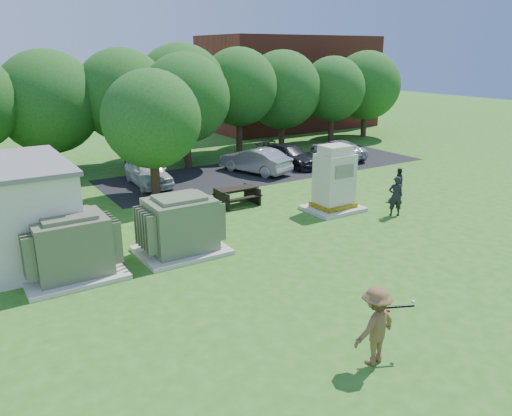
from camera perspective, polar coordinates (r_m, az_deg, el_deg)
ground at (r=15.77m, az=7.84°, el=-8.26°), size 120.00×120.00×0.00m
brick_building at (r=46.67m, az=3.78°, el=14.11°), size 15.00×8.00×8.00m
parking_strip at (r=30.01m, az=1.66°, el=4.46°), size 20.00×6.00×0.01m
transformer_left at (r=16.59m, az=-20.41°, el=-4.27°), size 3.00×2.40×2.07m
transformer_right at (r=17.59m, az=-8.63°, el=-2.08°), size 3.00×2.40×2.07m
generator_cabinet at (r=22.20m, az=8.92°, el=2.91°), size 2.40×1.97×2.93m
picnic_table at (r=22.93m, az=-2.18°, el=1.58°), size 1.89×1.42×0.81m
batter at (r=11.79m, az=13.47°, el=-12.97°), size 1.27×0.82×1.87m
person_by_generator at (r=22.15m, az=15.66°, el=1.32°), size 0.76×0.68×1.74m
person_at_picnic at (r=20.22m, az=-6.27°, el=-0.06°), size 0.90×0.88×1.47m
person_walking_right at (r=24.78m, az=15.99°, el=2.72°), size 0.77×0.95×1.51m
car_white at (r=26.90m, az=-12.23°, el=4.05°), size 1.89×4.25×1.42m
car_silver_a at (r=28.99m, az=-0.10°, el=5.46°), size 2.83×4.67×1.45m
car_dark at (r=30.80m, az=3.82°, el=5.99°), size 2.65×4.71×1.29m
car_silver_b at (r=33.29m, az=9.18°, el=6.63°), size 2.41×4.57×1.23m
batting_equipment at (r=12.06m, az=15.81°, el=-10.83°), size 0.98×0.40×0.12m
tree_row at (r=31.39m, az=-11.75°, el=12.37°), size 41.30×13.30×7.30m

